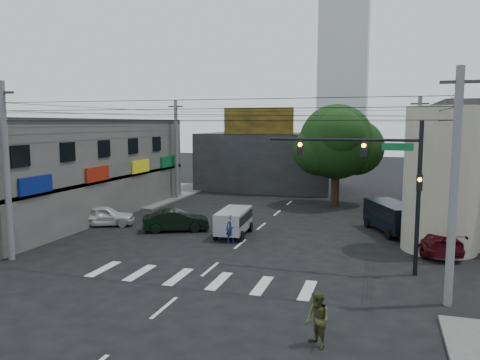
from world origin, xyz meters
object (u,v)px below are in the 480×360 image
at_px(white_compact, 104,216).
at_px(pedestrian_olive, 318,320).
at_px(traffic_gantry, 381,172).
at_px(utility_pole_near_right, 454,189).
at_px(utility_pole_near_left, 7,172).
at_px(silver_minivan, 234,223).
at_px(utility_pole_far_right, 418,155).
at_px(street_tree, 336,142).
at_px(navy_van, 391,218).
at_px(maroon_sedan, 429,238).
at_px(utility_pole_far_left, 176,150).
at_px(traffic_officer, 231,229).
at_px(dark_sedan, 176,220).

height_order(white_compact, pedestrian_olive, pedestrian_olive).
height_order(traffic_gantry, utility_pole_near_right, utility_pole_near_right).
bearing_deg(white_compact, utility_pole_near_left, 156.18).
bearing_deg(silver_minivan, utility_pole_near_right, -129.99).
distance_m(traffic_gantry, pedestrian_olive, 9.47).
bearing_deg(utility_pole_far_right, utility_pole_near_left, -135.69).
relative_size(street_tree, utility_pole_far_right, 0.95).
relative_size(utility_pole_far_right, silver_minivan, 2.33).
relative_size(silver_minivan, navy_van, 0.76).
height_order(street_tree, utility_pole_far_right, utility_pole_far_right).
bearing_deg(silver_minivan, white_compact, 85.16).
bearing_deg(utility_pole_near_right, silver_minivan, 143.99).
bearing_deg(pedestrian_olive, maroon_sedan, 119.08).
bearing_deg(utility_pole_far_left, traffic_officer, -54.60).
bearing_deg(maroon_sedan, street_tree, -81.29).
height_order(utility_pole_near_right, utility_pole_far_right, same).
xyz_separation_m(utility_pole_near_right, maroon_sedan, (0.00, 8.16, -3.85)).
height_order(utility_pole_near_left, white_compact, utility_pole_near_left).
distance_m(dark_sedan, navy_van, 14.05).
bearing_deg(pedestrian_olive, dark_sedan, 177.35).
distance_m(white_compact, silver_minivan, 9.50).
distance_m(utility_pole_near_right, utility_pole_far_right, 20.50).
relative_size(traffic_gantry, utility_pole_near_left, 0.78).
bearing_deg(utility_pole_far_left, dark_sedan, -65.57).
xyz_separation_m(traffic_officer, pedestrian_olive, (6.66, -11.49, 0.06)).
xyz_separation_m(white_compact, traffic_officer, (9.92, -1.96, 0.14)).
xyz_separation_m(utility_pole_near_left, traffic_officer, (9.92, 6.54, -3.76)).
distance_m(street_tree, utility_pole_near_left, 25.95).
height_order(maroon_sedan, traffic_officer, traffic_officer).
distance_m(utility_pole_near_right, maroon_sedan, 9.02).
distance_m(traffic_gantry, utility_pole_near_right, 4.41).
bearing_deg(traffic_officer, utility_pole_near_left, -175.44).
bearing_deg(utility_pole_near_left, utility_pole_near_right, 0.00).
bearing_deg(traffic_gantry, utility_pole_far_left, 137.14).
height_order(street_tree, white_compact, street_tree).
distance_m(utility_pole_far_right, white_compact, 24.50).
bearing_deg(utility_pole_near_left, pedestrian_olive, -16.60).
bearing_deg(traffic_gantry, white_compact, 164.73).
relative_size(utility_pole_far_left, pedestrian_olive, 5.13).
bearing_deg(utility_pole_near_right, traffic_officer, 149.44).
distance_m(utility_pole_far_right, dark_sedan, 20.03).
xyz_separation_m(utility_pole_near_left, silver_minivan, (9.50, 8.36, -3.77)).
bearing_deg(white_compact, navy_van, -103.13).
relative_size(utility_pole_far_left, traffic_officer, 5.46).
bearing_deg(pedestrian_olive, utility_pole_near_right, 95.92).
bearing_deg(dark_sedan, white_compact, 65.04).
relative_size(street_tree, pedestrian_olive, 4.85).
distance_m(navy_van, pedestrian_olive, 17.21).
xyz_separation_m(street_tree, utility_pole_near_right, (6.50, -21.50, -0.87)).
distance_m(traffic_officer, pedestrian_olive, 13.28).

